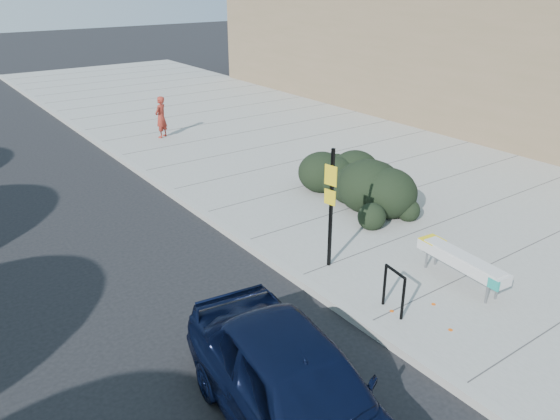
{
  "coord_description": "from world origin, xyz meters",
  "views": [
    {
      "loc": [
        -5.99,
        -7.61,
        5.81
      ],
      "look_at": [
        0.53,
        1.39,
        1.0
      ],
      "focal_mm": 35.0,
      "sensor_mm": 36.0,
      "label": 1
    }
  ],
  "objects_px": {
    "pedestrian": "(161,117)",
    "bench": "(462,261)",
    "bike_rack": "(394,287)",
    "sedan_navy": "(296,391)",
    "sign_post": "(331,202)"
  },
  "relations": [
    {
      "from": "bike_rack",
      "to": "sign_post",
      "type": "distance_m",
      "value": 2.22
    },
    {
      "from": "bike_rack",
      "to": "sedan_navy",
      "type": "bearing_deg",
      "value": -150.31
    },
    {
      "from": "sign_post",
      "to": "pedestrian",
      "type": "bearing_deg",
      "value": 72.31
    },
    {
      "from": "bench",
      "to": "bike_rack",
      "type": "relative_size",
      "value": 2.41
    },
    {
      "from": "bike_rack",
      "to": "sedan_navy",
      "type": "height_order",
      "value": "sedan_navy"
    },
    {
      "from": "pedestrian",
      "to": "bench",
      "type": "bearing_deg",
      "value": 58.86
    },
    {
      "from": "bike_rack",
      "to": "pedestrian",
      "type": "height_order",
      "value": "pedestrian"
    },
    {
      "from": "bike_rack",
      "to": "sign_post",
      "type": "relative_size",
      "value": 0.33
    },
    {
      "from": "sedan_navy",
      "to": "pedestrian",
      "type": "distance_m",
      "value": 15.12
    },
    {
      "from": "sign_post",
      "to": "sedan_navy",
      "type": "bearing_deg",
      "value": -146.84
    },
    {
      "from": "sedan_navy",
      "to": "bike_rack",
      "type": "bearing_deg",
      "value": 27.86
    },
    {
      "from": "bench",
      "to": "sign_post",
      "type": "relative_size",
      "value": 0.81
    },
    {
      "from": "sedan_navy",
      "to": "pedestrian",
      "type": "bearing_deg",
      "value": 79.45
    },
    {
      "from": "bench",
      "to": "pedestrian",
      "type": "distance_m",
      "value": 13.31
    },
    {
      "from": "bike_rack",
      "to": "pedestrian",
      "type": "relative_size",
      "value": 0.56
    }
  ]
}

